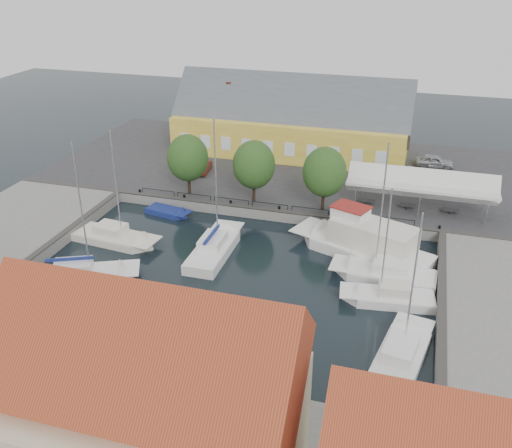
{
  "coord_description": "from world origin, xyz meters",
  "views": [
    {
      "loc": [
        13.2,
        -38.45,
        24.19
      ],
      "look_at": [
        0.0,
        6.0,
        1.5
      ],
      "focal_mm": 40.0,
      "sensor_mm": 36.0,
      "label": 1
    }
  ],
  "objects_px": {
    "west_boat_b": "(115,239)",
    "tent_canopy": "(422,184)",
    "car_red": "(204,168)",
    "east_boat_b": "(389,299)",
    "trawler": "(366,245)",
    "east_boat_a": "(386,276)",
    "car_silver": "(435,161)",
    "warehouse": "(287,124)",
    "launch_sw": "(27,325)",
    "west_boat_d": "(79,277)",
    "center_sailboat": "(214,250)",
    "launch_nw": "(168,213)",
    "east_boat_c": "(400,359)"
  },
  "relations": [
    {
      "from": "launch_sw",
      "to": "launch_nw",
      "type": "height_order",
      "value": "launch_sw"
    },
    {
      "from": "car_red",
      "to": "launch_sw",
      "type": "height_order",
      "value": "car_red"
    },
    {
      "from": "trawler",
      "to": "east_boat_b",
      "type": "distance_m",
      "value": 7.33
    },
    {
      "from": "car_red",
      "to": "east_boat_b",
      "type": "xyz_separation_m",
      "value": [
        22.39,
        -19.21,
        -1.32
      ]
    },
    {
      "from": "west_boat_d",
      "to": "launch_nw",
      "type": "distance_m",
      "value": 13.64
    },
    {
      "from": "warehouse",
      "to": "car_silver",
      "type": "height_order",
      "value": "warehouse"
    },
    {
      "from": "warehouse",
      "to": "west_boat_b",
      "type": "bearing_deg",
      "value": -109.7
    },
    {
      "from": "east_boat_a",
      "to": "launch_nw",
      "type": "bearing_deg",
      "value": 163.91
    },
    {
      "from": "tent_canopy",
      "to": "car_silver",
      "type": "bearing_deg",
      "value": 84.24
    },
    {
      "from": "west_boat_d",
      "to": "center_sailboat",
      "type": "bearing_deg",
      "value": 38.72
    },
    {
      "from": "car_silver",
      "to": "west_boat_b",
      "type": "relative_size",
      "value": 0.39
    },
    {
      "from": "warehouse",
      "to": "east_boat_c",
      "type": "xyz_separation_m",
      "value": [
        16.41,
        -36.24,
        -4.17
      ]
    },
    {
      "from": "center_sailboat",
      "to": "east_boat_c",
      "type": "bearing_deg",
      "value": -31.61
    },
    {
      "from": "car_silver",
      "to": "east_boat_a",
      "type": "height_order",
      "value": "east_boat_a"
    },
    {
      "from": "trawler",
      "to": "east_boat_a",
      "type": "bearing_deg",
      "value": -58.87
    },
    {
      "from": "east_boat_a",
      "to": "launch_sw",
      "type": "height_order",
      "value": "east_boat_a"
    },
    {
      "from": "warehouse",
      "to": "east_boat_a",
      "type": "relative_size",
      "value": 2.38
    },
    {
      "from": "launch_nw",
      "to": "trawler",
      "type": "bearing_deg",
      "value": -8.43
    },
    {
      "from": "car_silver",
      "to": "launch_sw",
      "type": "distance_m",
      "value": 47.21
    },
    {
      "from": "east_boat_c",
      "to": "west_boat_b",
      "type": "xyz_separation_m",
      "value": [
        -25.92,
        9.67,
        0.0
      ]
    },
    {
      "from": "west_boat_b",
      "to": "tent_canopy",
      "type": "bearing_deg",
      "value": 25.96
    },
    {
      "from": "warehouse",
      "to": "west_boat_b",
      "type": "height_order",
      "value": "warehouse"
    },
    {
      "from": "east_boat_b",
      "to": "west_boat_d",
      "type": "xyz_separation_m",
      "value": [
        -24.17,
        -3.79,
        0.01
      ]
    },
    {
      "from": "trawler",
      "to": "west_boat_b",
      "type": "height_order",
      "value": "west_boat_b"
    },
    {
      "from": "west_boat_b",
      "to": "launch_nw",
      "type": "distance_m",
      "value": 7.18
    },
    {
      "from": "warehouse",
      "to": "west_boat_d",
      "type": "distance_m",
      "value": 34.69
    },
    {
      "from": "warehouse",
      "to": "car_silver",
      "type": "relative_size",
      "value": 6.55
    },
    {
      "from": "east_boat_a",
      "to": "trawler",
      "type": "bearing_deg",
      "value": 121.13
    },
    {
      "from": "car_silver",
      "to": "trawler",
      "type": "bearing_deg",
      "value": 164.9
    },
    {
      "from": "east_boat_a",
      "to": "west_boat_d",
      "type": "bearing_deg",
      "value": -163.05
    },
    {
      "from": "warehouse",
      "to": "east_boat_a",
      "type": "bearing_deg",
      "value": -60.73
    },
    {
      "from": "west_boat_b",
      "to": "warehouse",
      "type": "bearing_deg",
      "value": 70.3
    },
    {
      "from": "warehouse",
      "to": "east_boat_c",
      "type": "relative_size",
      "value": 2.63
    },
    {
      "from": "car_red",
      "to": "warehouse",
      "type": "bearing_deg",
      "value": 48.38
    },
    {
      "from": "trawler",
      "to": "east_boat_c",
      "type": "bearing_deg",
      "value": -74.16
    },
    {
      "from": "launch_sw",
      "to": "car_silver",
      "type": "bearing_deg",
      "value": 55.05
    },
    {
      "from": "east_boat_b",
      "to": "launch_sw",
      "type": "bearing_deg",
      "value": -157.05
    },
    {
      "from": "trawler",
      "to": "west_boat_d",
      "type": "xyz_separation_m",
      "value": [
        -21.55,
        -10.58,
        -0.75
      ]
    },
    {
      "from": "tent_canopy",
      "to": "west_boat_d",
      "type": "xyz_separation_m",
      "value": [
        -25.58,
        -19.39,
        -3.41
      ]
    },
    {
      "from": "warehouse",
      "to": "launch_sw",
      "type": "bearing_deg",
      "value": -102.95
    },
    {
      "from": "tent_canopy",
      "to": "center_sailboat",
      "type": "bearing_deg",
      "value": -143.71
    },
    {
      "from": "east_boat_b",
      "to": "trawler",
      "type": "bearing_deg",
      "value": 111.14
    },
    {
      "from": "west_boat_b",
      "to": "launch_sw",
      "type": "height_order",
      "value": "west_boat_b"
    },
    {
      "from": "trawler",
      "to": "west_boat_d",
      "type": "relative_size",
      "value": 1.08
    },
    {
      "from": "launch_nw",
      "to": "launch_sw",
      "type": "bearing_deg",
      "value": -94.92
    },
    {
      "from": "center_sailboat",
      "to": "launch_nw",
      "type": "relative_size",
      "value": 2.54
    },
    {
      "from": "center_sailboat",
      "to": "east_boat_c",
      "type": "relative_size",
      "value": 1.15
    },
    {
      "from": "east_boat_a",
      "to": "launch_nw",
      "type": "xyz_separation_m",
      "value": [
        -22.02,
        6.35,
        -0.17
      ]
    },
    {
      "from": "west_boat_b",
      "to": "launch_sw",
      "type": "distance_m",
      "value": 13.2
    },
    {
      "from": "tent_canopy",
      "to": "east_boat_b",
      "type": "relative_size",
      "value": 1.42
    }
  ]
}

